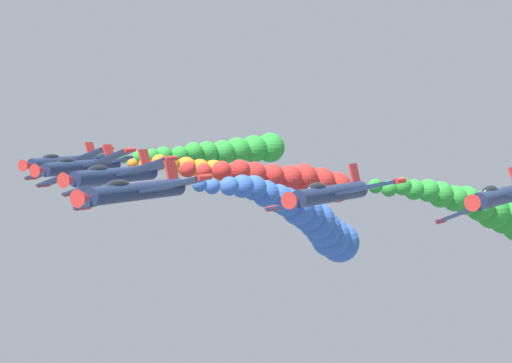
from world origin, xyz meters
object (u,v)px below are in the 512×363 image
at_px(airplane_left_outer, 500,196).
at_px(airplane_right_outer, 80,167).
at_px(airplane_high_slot, 64,162).
at_px(airplane_right_inner, 113,175).
at_px(airplane_left_inner, 330,194).
at_px(airplane_lead, 135,191).

xyz_separation_m(airplane_left_outer, airplane_right_outer, (34.77, -0.99, 0.86)).
xyz_separation_m(airplane_right_outer, airplane_high_slot, (8.03, -7.82, -0.19)).
bearing_deg(airplane_high_slot, airplane_right_inner, 137.75).
bearing_deg(airplane_left_inner, airplane_lead, 46.20).
relative_size(airplane_left_inner, airplane_high_slot, 1.00).
height_order(airplane_lead, airplane_right_inner, airplane_right_inner).
bearing_deg(airplane_right_outer, airplane_left_outer, 178.36).
bearing_deg(airplane_right_inner, airplane_left_outer, -165.59).
relative_size(airplane_lead, airplane_right_inner, 1.00).
relative_size(airplane_right_inner, airplane_high_slot, 1.00).
bearing_deg(airplane_high_slot, airplane_right_outer, 135.75).
distance_m(airplane_left_inner, airplane_left_outer, 11.10).
xyz_separation_m(airplane_lead, airplane_left_outer, (-17.65, -15.39, -0.66)).
distance_m(airplane_right_inner, airplane_right_outer, 11.77).
bearing_deg(airplane_right_outer, airplane_left_inner, 163.92).
distance_m(airplane_left_outer, airplane_right_outer, 34.79).
bearing_deg(airplane_left_outer, airplane_left_inner, 35.36).
bearing_deg(airplane_right_outer, airplane_high_slot, -44.25).
bearing_deg(airplane_right_inner, airplane_right_outer, -40.35).
relative_size(airplane_lead, airplane_high_slot, 1.00).
bearing_deg(airplane_lead, airplane_left_inner, -133.80).
distance_m(airplane_right_inner, airplane_high_slot, 22.97).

